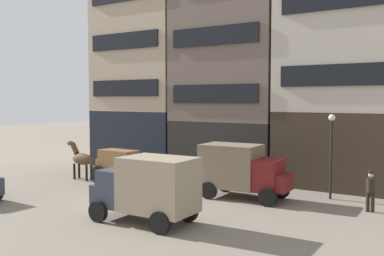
{
  "coord_description": "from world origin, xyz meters",
  "views": [
    {
      "loc": [
        12.67,
        -15.44,
        4.85
      ],
      "look_at": [
        1.3,
        2.09,
        3.47
      ],
      "focal_mm": 41.09,
      "sensor_mm": 36.0,
      "label": 1
    }
  ],
  "objects_px": {
    "draft_horse": "(81,159)",
    "delivery_truck_near": "(146,187)",
    "cargo_wagon": "(118,165)",
    "pedestrian_officer": "(371,189)",
    "streetlamp_curbside": "(331,144)",
    "delivery_truck_far": "(242,169)"
  },
  "relations": [
    {
      "from": "delivery_truck_near",
      "to": "pedestrian_officer",
      "type": "height_order",
      "value": "delivery_truck_near"
    },
    {
      "from": "pedestrian_officer",
      "to": "streetlamp_curbside",
      "type": "bearing_deg",
      "value": 143.93
    },
    {
      "from": "cargo_wagon",
      "to": "pedestrian_officer",
      "type": "distance_m",
      "value": 13.3
    },
    {
      "from": "cargo_wagon",
      "to": "delivery_truck_near",
      "type": "height_order",
      "value": "delivery_truck_near"
    },
    {
      "from": "draft_horse",
      "to": "delivery_truck_near",
      "type": "height_order",
      "value": "delivery_truck_near"
    },
    {
      "from": "cargo_wagon",
      "to": "draft_horse",
      "type": "relative_size",
      "value": 1.26
    },
    {
      "from": "cargo_wagon",
      "to": "pedestrian_officer",
      "type": "xyz_separation_m",
      "value": [
        13.23,
        1.38,
        -0.17
      ]
    },
    {
      "from": "cargo_wagon",
      "to": "streetlamp_curbside",
      "type": "xyz_separation_m",
      "value": [
        11.1,
        2.93,
        1.52
      ]
    },
    {
      "from": "draft_horse",
      "to": "delivery_truck_far",
      "type": "height_order",
      "value": "delivery_truck_far"
    },
    {
      "from": "cargo_wagon",
      "to": "draft_horse",
      "type": "distance_m",
      "value": 2.95
    },
    {
      "from": "draft_horse",
      "to": "pedestrian_officer",
      "type": "relative_size",
      "value": 1.31
    },
    {
      "from": "delivery_truck_near",
      "to": "cargo_wagon",
      "type": "bearing_deg",
      "value": 140.36
    },
    {
      "from": "delivery_truck_far",
      "to": "pedestrian_officer",
      "type": "height_order",
      "value": "delivery_truck_far"
    },
    {
      "from": "cargo_wagon",
      "to": "draft_horse",
      "type": "bearing_deg",
      "value": 179.95
    },
    {
      "from": "draft_horse",
      "to": "delivery_truck_far",
      "type": "relative_size",
      "value": 0.53
    },
    {
      "from": "draft_horse",
      "to": "delivery_truck_near",
      "type": "xyz_separation_m",
      "value": [
        9.13,
        -5.13,
        0.15
      ]
    },
    {
      "from": "draft_horse",
      "to": "delivery_truck_near",
      "type": "bearing_deg",
      "value": -29.3
    },
    {
      "from": "draft_horse",
      "to": "streetlamp_curbside",
      "type": "distance_m",
      "value": 14.42
    },
    {
      "from": "cargo_wagon",
      "to": "delivery_truck_near",
      "type": "relative_size",
      "value": 0.68
    },
    {
      "from": "streetlamp_curbside",
      "to": "pedestrian_officer",
      "type": "bearing_deg",
      "value": -36.07
    },
    {
      "from": "delivery_truck_near",
      "to": "pedestrian_officer",
      "type": "distance_m",
      "value": 9.6
    },
    {
      "from": "delivery_truck_far",
      "to": "delivery_truck_near",
      "type": "bearing_deg",
      "value": -102.03
    }
  ]
}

